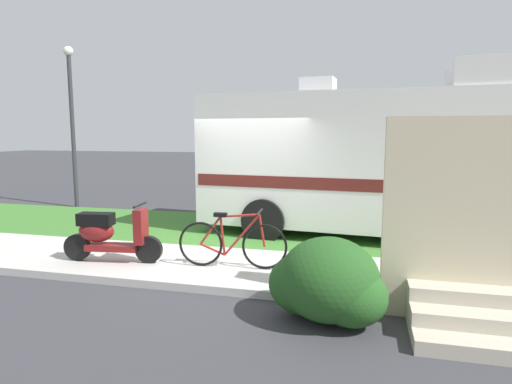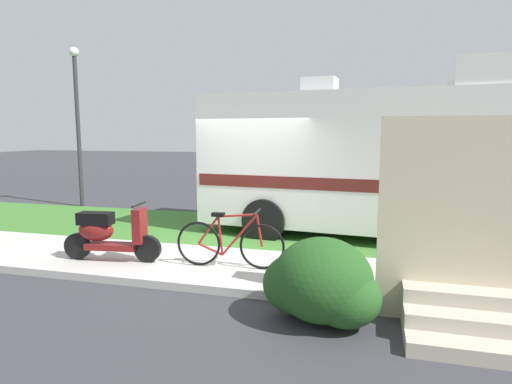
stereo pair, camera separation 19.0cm
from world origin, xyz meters
The scene contains 11 objects.
ground_plane centered at (0.00, 0.00, 0.00)m, with size 80.00×80.00×0.00m, color #38383D.
sidewalk centered at (0.00, -1.20, 0.06)m, with size 24.00×2.00×0.12m.
grass_strip centered at (0.00, 1.50, 0.04)m, with size 24.00×3.40×0.08m.
motorhome_rv centered at (2.40, 1.76, 1.67)m, with size 6.88×3.00×3.51m.
scooter centered at (-1.73, -1.48, 0.58)m, with size 1.66×0.53×0.97m.
bicycle centered at (0.33, -1.32, 0.51)m, with size 1.73×0.52×0.91m.
pickup_truck_near centered at (4.15, 6.29, 1.00)m, with size 5.59×2.39×1.89m.
porch_steps centered at (3.52, -2.29, 0.97)m, with size 2.00×1.26×2.40m.
bush_by_porch centered at (1.90, -2.69, 0.47)m, with size 1.40×1.05×0.99m.
bottle_green centered at (3.81, -1.00, 0.24)m, with size 0.07×0.07×0.29m.
street_lamp_post centered at (-6.06, 3.60, 2.81)m, with size 0.28×0.28×4.69m.
Camera 1 is at (2.26, -7.60, 2.21)m, focal length 30.37 mm.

